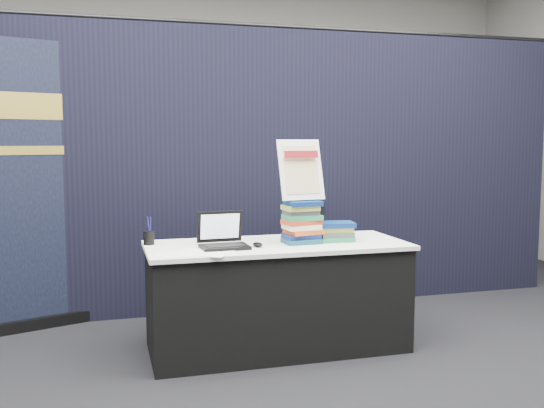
% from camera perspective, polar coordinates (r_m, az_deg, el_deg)
% --- Properties ---
extents(floor, '(8.00, 8.00, 0.00)m').
position_cam_1_polar(floor, '(3.91, 2.79, -15.95)').
color(floor, black).
rests_on(floor, ground).
extents(wall_back, '(8.00, 0.02, 3.50)m').
position_cam_1_polar(wall_back, '(7.53, -6.92, 8.16)').
color(wall_back, '#A3A19A').
rests_on(wall_back, floor).
extents(drape_partition, '(6.00, 0.08, 2.40)m').
position_cam_1_polar(drape_partition, '(5.17, -2.77, 3.11)').
color(drape_partition, black).
rests_on(drape_partition, floor).
extents(display_table, '(1.80, 0.75, 0.75)m').
position_cam_1_polar(display_table, '(4.29, 0.46, -8.64)').
color(display_table, black).
rests_on(display_table, floor).
extents(laptop, '(0.32, 0.26, 0.24)m').
position_cam_1_polar(laptop, '(4.05, -4.60, -3.31)').
color(laptop, black).
rests_on(laptop, display_table).
extents(mouse, '(0.07, 0.10, 0.03)m').
position_cam_1_polar(mouse, '(4.06, -1.37, -3.84)').
color(mouse, black).
rests_on(mouse, display_table).
extents(brochure_left, '(0.33, 0.25, 0.00)m').
position_cam_1_polar(brochure_left, '(3.86, -8.64, -4.65)').
color(brochure_left, white).
rests_on(brochure_left, display_table).
extents(brochure_mid, '(0.41, 0.38, 0.00)m').
position_cam_1_polar(brochure_mid, '(3.87, -6.45, -4.58)').
color(brochure_mid, white).
rests_on(brochure_mid, display_table).
extents(brochure_right, '(0.27, 0.20, 0.00)m').
position_cam_1_polar(brochure_right, '(3.89, -7.39, -4.55)').
color(brochure_right, silver).
rests_on(brochure_right, display_table).
extents(pen_cup, '(0.09, 0.09, 0.10)m').
position_cam_1_polar(pen_cup, '(4.23, -11.51, -3.13)').
color(pen_cup, black).
rests_on(pen_cup, display_table).
extents(book_stack_tall, '(0.26, 0.22, 0.30)m').
position_cam_1_polar(book_stack_tall, '(4.20, 2.84, -1.69)').
color(book_stack_tall, '#154553').
rests_on(book_stack_tall, display_table).
extents(book_stack_short, '(0.26, 0.21, 0.14)m').
position_cam_1_polar(book_stack_short, '(4.32, 5.91, -2.59)').
color(book_stack_short, '#22804C').
rests_on(book_stack_short, display_table).
extents(info_sign, '(0.33, 0.17, 0.44)m').
position_cam_1_polar(info_sign, '(4.20, 2.73, 3.19)').
color(info_sign, black).
rests_on(info_sign, book_stack_tall).
extents(pullup_banner, '(0.92, 0.40, 2.22)m').
position_cam_1_polar(pullup_banner, '(4.98, -21.66, 0.08)').
color(pullup_banner, black).
rests_on(pullup_banner, floor).
extents(stacking_chair, '(0.54, 0.56, 0.91)m').
position_cam_1_polar(stacking_chair, '(5.25, 3.17, -4.45)').
color(stacking_chair, black).
rests_on(stacking_chair, floor).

